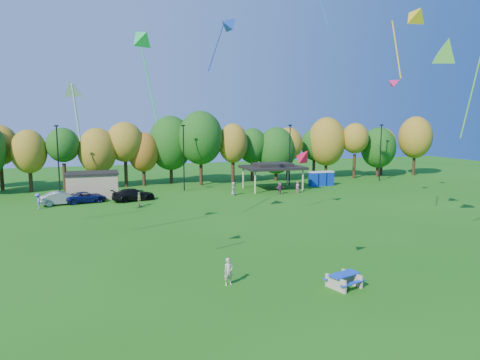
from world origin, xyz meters
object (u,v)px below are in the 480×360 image
object	(u,v)px
car_c	(86,197)
porta_potties	(321,178)
car_b	(62,198)
kite_flyer	(229,272)
car_d	(134,195)
picnic_table	(344,279)

from	to	relation	value
car_c	porta_potties	bearing A→B (deg)	-94.90
car_b	car_c	xyz separation A→B (m)	(2.61, 0.50, -0.11)
porta_potties	car_b	xyz separation A→B (m)	(-35.74, -3.88, -0.34)
porta_potties	car_b	world-z (taller)	porta_potties
kite_flyer	car_b	world-z (taller)	kite_flyer
kite_flyer	porta_potties	bearing A→B (deg)	42.13
kite_flyer	car_d	world-z (taller)	kite_flyer
kite_flyer	car_b	xyz separation A→B (m)	(-11.26, 29.55, -0.05)
car_c	kite_flyer	bearing A→B (deg)	-174.65
car_d	porta_potties	bearing A→B (deg)	-96.44
picnic_table	car_b	world-z (taller)	car_b
car_d	car_c	bearing A→B (deg)	70.01
picnic_table	kite_flyer	xyz separation A→B (m)	(-6.20, 2.43, 0.33)
picnic_table	car_c	world-z (taller)	car_c
porta_potties	car_d	bearing A→B (deg)	-171.96
kite_flyer	car_b	distance (m)	31.62
picnic_table	car_d	xyz separation A→B (m)	(-9.38, 31.95, 0.27)
porta_potties	picnic_table	world-z (taller)	porta_potties
car_b	car_c	size ratio (longest dim) A/B	0.99
car_b	picnic_table	bearing A→B (deg)	-163.11
kite_flyer	picnic_table	bearing A→B (deg)	-33.03
porta_potties	car_d	distance (m)	27.93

